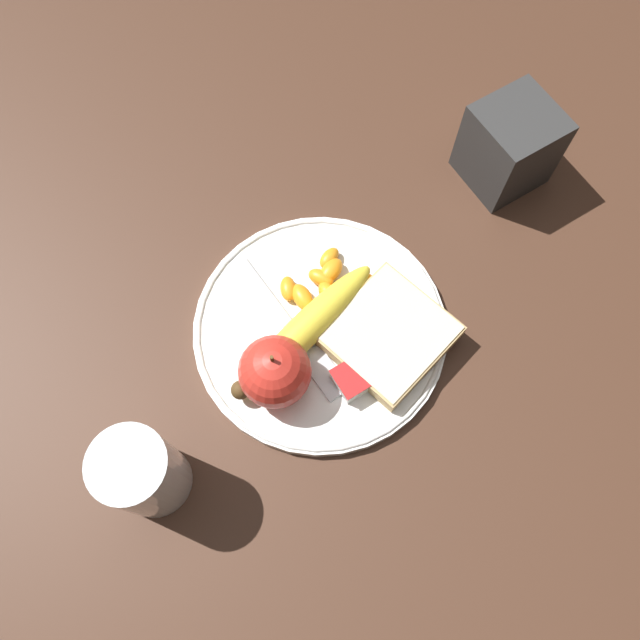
% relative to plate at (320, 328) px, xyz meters
% --- Properties ---
extents(ground_plane, '(3.00, 3.00, 0.00)m').
position_rel_plate_xyz_m(ground_plane, '(0.00, 0.00, -0.01)').
color(ground_plane, '#42281C').
extents(plate, '(0.27, 0.27, 0.01)m').
position_rel_plate_xyz_m(plate, '(0.00, 0.00, 0.00)').
color(plate, white).
rests_on(plate, ground_plane).
extents(juice_glass, '(0.07, 0.07, 0.11)m').
position_rel_plate_xyz_m(juice_glass, '(0.22, 0.05, 0.04)').
color(juice_glass, silver).
rests_on(juice_glass, ground_plane).
extents(apple, '(0.07, 0.07, 0.08)m').
position_rel_plate_xyz_m(apple, '(0.07, 0.03, 0.04)').
color(apple, red).
rests_on(apple, plate).
extents(banana, '(0.20, 0.08, 0.03)m').
position_rel_plate_xyz_m(banana, '(0.02, -0.00, 0.02)').
color(banana, yellow).
rests_on(banana, plate).
extents(bread_slice, '(0.14, 0.14, 0.02)m').
position_rel_plate_xyz_m(bread_slice, '(-0.05, 0.05, 0.02)').
color(bread_slice, tan).
rests_on(bread_slice, plate).
extents(fork, '(0.03, 0.19, 0.00)m').
position_rel_plate_xyz_m(fork, '(0.03, -0.00, 0.01)').
color(fork, '#B2B2B7').
rests_on(fork, plate).
extents(jam_packet, '(0.04, 0.04, 0.02)m').
position_rel_plate_xyz_m(jam_packet, '(-0.00, 0.07, 0.01)').
color(jam_packet, silver).
rests_on(jam_packet, plate).
extents(orange_segment_0, '(0.03, 0.03, 0.02)m').
position_rel_plate_xyz_m(orange_segment_0, '(-0.03, -0.05, 0.01)').
color(orange_segment_0, orange).
rests_on(orange_segment_0, plate).
extents(orange_segment_1, '(0.04, 0.03, 0.02)m').
position_rel_plate_xyz_m(orange_segment_1, '(-0.06, -0.02, 0.01)').
color(orange_segment_1, orange).
rests_on(orange_segment_1, plate).
extents(orange_segment_2, '(0.04, 0.03, 0.02)m').
position_rel_plate_xyz_m(orange_segment_2, '(-0.04, -0.05, 0.01)').
color(orange_segment_2, orange).
rests_on(orange_segment_2, plate).
extents(orange_segment_3, '(0.03, 0.03, 0.02)m').
position_rel_plate_xyz_m(orange_segment_3, '(0.01, -0.05, 0.01)').
color(orange_segment_3, orange).
rests_on(orange_segment_3, plate).
extents(orange_segment_4, '(0.03, 0.03, 0.02)m').
position_rel_plate_xyz_m(orange_segment_4, '(-0.05, -0.06, 0.01)').
color(orange_segment_4, orange).
rests_on(orange_segment_4, plate).
extents(orange_segment_5, '(0.02, 0.03, 0.02)m').
position_rel_plate_xyz_m(orange_segment_5, '(-0.03, -0.03, 0.01)').
color(orange_segment_5, orange).
rests_on(orange_segment_5, plate).
extents(orange_segment_6, '(0.02, 0.03, 0.02)m').
position_rel_plate_xyz_m(orange_segment_6, '(0.00, -0.04, 0.01)').
color(orange_segment_6, orange).
rests_on(orange_segment_6, plate).
extents(orange_segment_7, '(0.02, 0.03, 0.02)m').
position_rel_plate_xyz_m(orange_segment_7, '(-0.00, -0.01, 0.01)').
color(orange_segment_7, orange).
rests_on(orange_segment_7, plate).
extents(orange_segment_8, '(0.04, 0.03, 0.02)m').
position_rel_plate_xyz_m(orange_segment_8, '(-0.04, -0.02, 0.01)').
color(orange_segment_8, orange).
rests_on(orange_segment_8, plate).
extents(condiment_caddy, '(0.08, 0.08, 0.10)m').
position_rel_plate_xyz_m(condiment_caddy, '(-0.29, -0.06, 0.04)').
color(condiment_caddy, '#2D2D2D').
rests_on(condiment_caddy, ground_plane).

